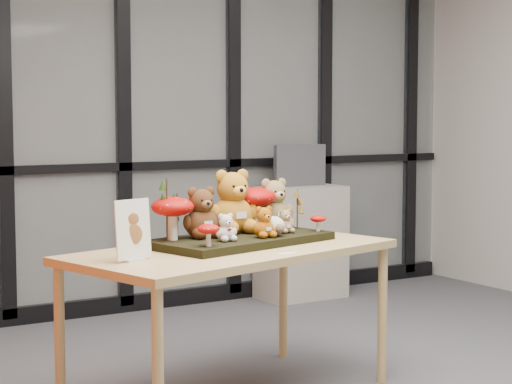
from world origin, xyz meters
TOP-DOWN VIEW (x-y plane):
  - room_shell at (0.00, 0.00)m, footprint 5.00×5.00m
  - glass_partition at (-0.00, 2.47)m, footprint 4.90×0.06m
  - display_table at (-0.80, 0.31)m, footprint 1.79×1.20m
  - diorama_tray at (-0.70, 0.40)m, footprint 1.03×0.69m
  - bear_pooh_yellow at (-0.67, 0.53)m, footprint 0.33×0.31m
  - bear_brown_medium at (-0.89, 0.46)m, footprint 0.26×0.24m
  - bear_tan_back at (-0.37, 0.60)m, footprint 0.27×0.25m
  - bear_small_yellow at (-0.63, 0.29)m, footprint 0.16×0.15m
  - bear_white_bow at (-0.85, 0.28)m, footprint 0.14×0.13m
  - bear_beige_small at (-0.44, 0.38)m, footprint 0.13×0.12m
  - plush_cream_hedgehog at (-0.55, 0.31)m, footprint 0.10×0.10m
  - mushroom_back_left at (-1.06, 0.45)m, footprint 0.21×0.21m
  - mushroom_back_right at (-0.51, 0.57)m, footprint 0.23×0.23m
  - mushroom_front_left at (-1.01, 0.17)m, footprint 0.11×0.11m
  - mushroom_front_right at (-0.25, 0.35)m, footprint 0.09×0.09m
  - sprig_green_far_left at (-1.10, 0.43)m, footprint 0.05×0.05m
  - sprig_green_mid_left at (-1.01, 0.50)m, footprint 0.05×0.05m
  - sprig_dry_far_right at (-0.35, 0.60)m, footprint 0.05×0.05m
  - sprig_dry_mid_right at (-0.29, 0.48)m, footprint 0.05×0.05m
  - sprig_green_centre at (-0.81, 0.56)m, footprint 0.05×0.05m
  - sign_holder at (-1.39, 0.18)m, footprint 0.20×0.09m
  - label_card at (-0.67, 0.01)m, footprint 0.09×0.03m
  - cabinet at (0.92, 2.24)m, footprint 0.65×0.38m
  - monitor at (0.92, 2.26)m, footprint 0.45×0.05m

SIDE VIEW (x-z plane):
  - cabinet at x=0.92m, z-range 0.00..0.87m
  - display_table at x=-0.80m, z-range 0.32..1.09m
  - label_card at x=-0.67m, z-range 0.77..0.77m
  - diorama_tray at x=-0.70m, z-range 0.77..0.81m
  - mushroom_front_right at x=-0.25m, z-range 0.81..0.91m
  - plush_cream_hedgehog at x=-0.55m, z-range 0.81..0.92m
  - mushroom_front_left at x=-1.01m, z-range 0.81..0.93m
  - bear_beige_small at x=-0.44m, z-range 0.81..0.95m
  - bear_white_bow at x=-0.85m, z-range 0.81..0.96m
  - bear_small_yellow at x=-0.63m, z-range 0.81..0.98m
  - sign_holder at x=-1.39m, z-range 0.76..1.04m
  - sprig_green_centre at x=-0.81m, z-range 0.81..0.99m
  - sprig_dry_mid_right at x=-0.29m, z-range 0.81..1.03m
  - sprig_green_mid_left at x=-1.01m, z-range 0.81..1.04m
  - mushroom_back_left at x=-1.06m, z-range 0.81..1.05m
  - mushroom_back_right at x=-0.51m, z-range 0.81..1.06m
  - sprig_dry_far_right at x=-0.35m, z-range 0.81..1.07m
  - bear_brown_medium at x=-0.89m, z-range 0.81..1.09m
  - bear_tan_back at x=-0.37m, z-range 0.81..1.11m
  - sprig_green_far_left at x=-1.10m, z-range 0.81..1.12m
  - bear_pooh_yellow at x=-0.67m, z-range 0.81..1.18m
  - monitor at x=0.92m, z-range 0.87..1.19m
  - glass_partition at x=0.00m, z-range 0.03..2.81m
  - room_shell at x=0.00m, z-range -0.82..4.18m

